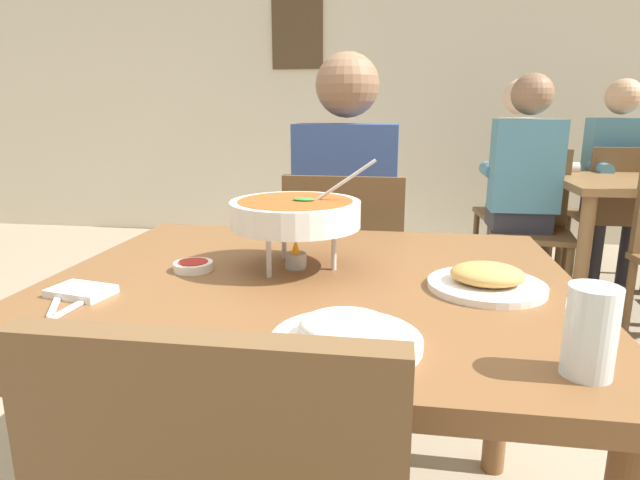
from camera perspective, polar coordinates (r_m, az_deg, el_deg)
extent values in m
cube|color=beige|center=(4.77, 6.68, 18.36)|extent=(10.00, 0.10, 3.00)
cube|color=#4C3823|center=(4.82, -2.44, 21.28)|extent=(0.44, 0.03, 0.56)
cube|color=brown|center=(1.18, -1.10, -5.03)|extent=(1.15, 0.99, 0.04)
cylinder|color=brown|center=(1.85, -14.88, -10.88)|extent=(0.07, 0.07, 0.71)
cylinder|color=brown|center=(1.74, 18.97, -12.81)|extent=(0.07, 0.07, 0.71)
cube|color=brown|center=(2.09, 2.99, -5.15)|extent=(0.44, 0.44, 0.03)
cube|color=brown|center=(1.84, 2.46, -0.06)|extent=(0.42, 0.04, 0.45)
cylinder|color=brown|center=(2.34, 8.08, -9.04)|extent=(0.04, 0.04, 0.42)
cylinder|color=brown|center=(2.37, -1.23, -8.59)|extent=(0.04, 0.04, 0.42)
cylinder|color=brown|center=(2.00, 7.92, -13.25)|extent=(0.04, 0.04, 0.42)
cylinder|color=brown|center=(2.03, -3.11, -12.62)|extent=(0.04, 0.04, 0.42)
cylinder|color=#2D2D38|center=(2.18, 5.63, -10.31)|extent=(0.10, 0.10, 0.45)
cylinder|color=#2D2D38|center=(2.20, 0.34, -10.03)|extent=(0.10, 0.10, 0.45)
cube|color=#2D2D38|center=(2.05, 2.96, -3.34)|extent=(0.32, 0.32, 0.12)
cube|color=#334C8C|center=(1.90, 2.83, 4.89)|extent=(0.36, 0.20, 0.50)
sphere|color=#846047|center=(1.88, 2.97, 16.39)|extent=(0.22, 0.22, 0.22)
cylinder|color=#334C8C|center=(2.10, 7.74, 4.24)|extent=(0.08, 0.28, 0.08)
cylinder|color=#334C8C|center=(2.13, -0.93, 4.49)|extent=(0.08, 0.28, 0.08)
cylinder|color=silver|center=(1.22, 1.52, -0.97)|extent=(0.01, 0.01, 0.10)
cylinder|color=silver|center=(1.31, -3.90, 0.12)|extent=(0.01, 0.01, 0.10)
cylinder|color=silver|center=(1.17, -5.55, -1.67)|extent=(0.01, 0.01, 0.10)
torus|color=silver|center=(1.22, -2.67, 1.47)|extent=(0.21, 0.21, 0.01)
cylinder|color=#B2B2B7|center=(1.24, -2.62, -2.24)|extent=(0.05, 0.05, 0.04)
cone|color=orange|center=(1.23, -2.64, -0.80)|extent=(0.02, 0.02, 0.04)
cylinder|color=white|center=(1.21, -2.68, 2.85)|extent=(0.30, 0.30, 0.06)
cylinder|color=#994C1E|center=(1.21, -2.70, 4.01)|extent=(0.26, 0.26, 0.01)
ellipsoid|color=#388433|center=(1.20, -1.76, 4.41)|extent=(0.05, 0.03, 0.01)
cylinder|color=silver|center=(1.21, 1.68, 5.70)|extent=(0.18, 0.01, 0.13)
cylinder|color=white|center=(0.85, 2.85, -10.87)|extent=(0.24, 0.24, 0.01)
ellipsoid|color=white|center=(0.84, 2.88, -9.28)|extent=(0.15, 0.13, 0.04)
cylinder|color=white|center=(1.15, 17.53, -4.75)|extent=(0.24, 0.24, 0.01)
ellipsoid|color=tan|center=(1.14, 17.62, -3.53)|extent=(0.15, 0.13, 0.04)
cylinder|color=white|center=(1.26, -13.53, -2.78)|extent=(0.09, 0.09, 0.02)
cylinder|color=maroon|center=(1.25, -13.56, -2.39)|extent=(0.07, 0.07, 0.01)
cube|color=white|center=(1.17, -24.39, -5.07)|extent=(0.13, 0.10, 0.02)
cube|color=silver|center=(1.14, -26.57, -5.95)|extent=(0.09, 0.16, 0.01)
cube|color=silver|center=(1.11, -24.45, -6.19)|extent=(0.02, 0.17, 0.01)
cylinder|color=silver|center=(0.82, 27.18, -8.78)|extent=(0.07, 0.07, 0.13)
cylinder|color=gold|center=(0.83, 27.03, -10.06)|extent=(0.06, 0.06, 0.08)
cylinder|color=brown|center=(2.96, 26.43, -2.49)|extent=(0.07, 0.07, 0.71)
cylinder|color=brown|center=(3.59, 23.25, 0.50)|extent=(0.07, 0.07, 0.71)
cube|color=brown|center=(3.76, 20.10, 2.56)|extent=(0.48, 0.48, 0.03)
cube|color=brown|center=(3.79, 23.31, 6.03)|extent=(0.08, 0.42, 0.45)
cylinder|color=brown|center=(3.94, 16.42, -0.03)|extent=(0.04, 0.04, 0.42)
cylinder|color=brown|center=(3.58, 17.72, -1.49)|extent=(0.04, 0.04, 0.42)
cylinder|color=brown|center=(4.04, 21.68, -0.12)|extent=(0.04, 0.04, 0.42)
cylinder|color=brown|center=(3.69, 23.44, -1.53)|extent=(0.04, 0.04, 0.42)
cube|color=brown|center=(3.94, 28.72, 2.18)|extent=(0.44, 0.44, 0.03)
cube|color=brown|center=(3.72, 30.15, 5.17)|extent=(0.42, 0.04, 0.45)
cylinder|color=brown|center=(4.23, 29.95, -0.42)|extent=(0.04, 0.04, 0.42)
cylinder|color=brown|center=(4.11, 25.01, -0.24)|extent=(0.04, 0.04, 0.42)
cylinder|color=brown|center=(3.75, 26.55, -1.63)|extent=(0.04, 0.04, 0.42)
cube|color=brown|center=(3.22, 21.73, 0.61)|extent=(0.49, 0.49, 0.03)
cube|color=brown|center=(3.37, 21.81, 5.33)|extent=(0.42, 0.10, 0.45)
cylinder|color=brown|center=(3.08, 18.13, -4.00)|extent=(0.04, 0.04, 0.42)
cylinder|color=brown|center=(3.12, 25.14, -4.42)|extent=(0.04, 0.04, 0.42)
cylinder|color=brown|center=(3.44, 17.99, -2.13)|extent=(0.04, 0.04, 0.42)
cylinder|color=brown|center=(3.48, 24.25, -2.53)|extent=(0.04, 0.04, 0.42)
cylinder|color=brown|center=(3.01, 30.35, -5.67)|extent=(0.04, 0.04, 0.42)
cylinder|color=#2D2D38|center=(3.68, 21.71, -1.16)|extent=(0.10, 0.10, 0.45)
cylinder|color=#2D2D38|center=(3.87, 21.07, -0.41)|extent=(0.10, 0.10, 0.45)
cube|color=#2D2D38|center=(3.71, 21.17, 3.50)|extent=(0.32, 0.32, 0.12)
cube|color=beige|center=(3.66, 20.36, 8.34)|extent=(0.20, 0.36, 0.50)
sphere|color=beige|center=(3.65, 20.87, 14.28)|extent=(0.22, 0.22, 0.22)
cylinder|color=beige|center=(3.55, 23.97, 7.07)|extent=(0.28, 0.08, 0.08)
cylinder|color=beige|center=(3.86, 22.76, 7.63)|extent=(0.28, 0.08, 0.08)
cylinder|color=#2D2D38|center=(3.87, 27.51, -1.08)|extent=(0.10, 0.10, 0.45)
cylinder|color=#2D2D38|center=(3.94, 30.26, -1.17)|extent=(0.10, 0.10, 0.45)
cube|color=#2D2D38|center=(3.88, 29.19, 3.09)|extent=(0.32, 0.32, 0.12)
cube|color=teal|center=(3.92, 29.32, 7.76)|extent=(0.36, 0.20, 0.50)
sphere|color=tan|center=(3.91, 29.99, 13.28)|extent=(0.22, 0.22, 0.22)
cylinder|color=teal|center=(3.69, 27.95, 6.85)|extent=(0.08, 0.28, 0.08)
cylinder|color=#2D2D38|center=(3.38, 21.68, -2.44)|extent=(0.10, 0.10, 0.45)
cylinder|color=#2D2D38|center=(3.34, 18.34, -2.35)|extent=(0.10, 0.10, 0.45)
cube|color=#2D2D38|center=(3.26, 20.56, 2.23)|extent=(0.32, 0.32, 0.12)
cube|color=teal|center=(3.14, 21.33, 7.49)|extent=(0.36, 0.20, 0.50)
sphere|color=#846047|center=(3.12, 21.95, 14.41)|extent=(0.22, 0.22, 0.22)
cylinder|color=teal|center=(3.37, 23.21, 6.84)|extent=(0.08, 0.28, 0.08)
cylinder|color=teal|center=(3.31, 17.80, 7.18)|extent=(0.08, 0.28, 0.08)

